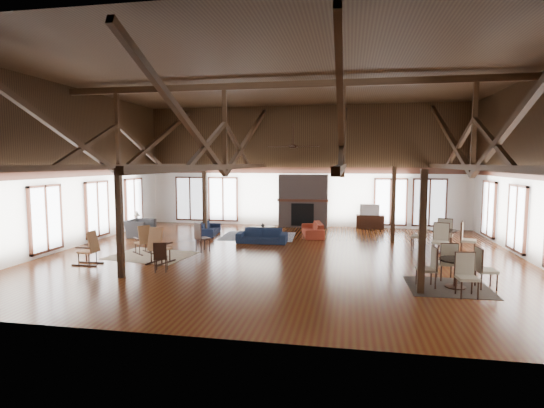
% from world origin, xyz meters
% --- Properties ---
extents(floor, '(16.00, 16.00, 0.00)m').
position_xyz_m(floor, '(0.00, 0.00, 0.00)').
color(floor, '#572F12').
rests_on(floor, ground).
extents(ceiling, '(16.00, 14.00, 0.02)m').
position_xyz_m(ceiling, '(0.00, 0.00, 6.00)').
color(ceiling, black).
rests_on(ceiling, wall_back).
extents(wall_back, '(16.00, 0.02, 6.00)m').
position_xyz_m(wall_back, '(0.00, 7.00, 3.00)').
color(wall_back, white).
rests_on(wall_back, floor).
extents(wall_front, '(16.00, 0.02, 6.00)m').
position_xyz_m(wall_front, '(0.00, -7.00, 3.00)').
color(wall_front, white).
rests_on(wall_front, floor).
extents(wall_left, '(0.02, 14.00, 6.00)m').
position_xyz_m(wall_left, '(-8.00, 0.00, 3.00)').
color(wall_left, white).
rests_on(wall_left, floor).
extents(wall_right, '(0.02, 14.00, 6.00)m').
position_xyz_m(wall_right, '(8.00, 0.00, 3.00)').
color(wall_right, white).
rests_on(wall_right, floor).
extents(roof_truss, '(15.60, 14.07, 3.14)m').
position_xyz_m(roof_truss, '(0.00, 0.00, 4.03)').
color(roof_truss, black).
rests_on(roof_truss, wall_back).
extents(post_grid, '(8.16, 7.16, 3.05)m').
position_xyz_m(post_grid, '(0.00, 0.00, 1.52)').
color(post_grid, black).
rests_on(post_grid, floor).
extents(fireplace, '(2.50, 0.69, 2.60)m').
position_xyz_m(fireplace, '(0.00, 6.67, 1.29)').
color(fireplace, brown).
rests_on(fireplace, floor).
extents(ceiling_fan, '(1.60, 1.60, 0.75)m').
position_xyz_m(ceiling_fan, '(0.50, -1.00, 3.73)').
color(ceiling_fan, black).
rests_on(ceiling_fan, roof_truss).
extents(sofa_navy_front, '(2.00, 0.79, 0.58)m').
position_xyz_m(sofa_navy_front, '(-1.16, 2.20, 0.29)').
color(sofa_navy_front, '#131D35').
rests_on(sofa_navy_front, floor).
extents(sofa_navy_left, '(1.95, 0.96, 0.55)m').
position_xyz_m(sofa_navy_left, '(-3.88, 3.68, 0.27)').
color(sofa_navy_left, '#141D39').
rests_on(sofa_navy_left, floor).
extents(sofa_orange, '(2.16, 1.18, 0.60)m').
position_xyz_m(sofa_orange, '(0.69, 4.10, 0.30)').
color(sofa_orange, maroon).
rests_on(sofa_orange, floor).
extents(coffee_table, '(1.21, 0.90, 0.42)m').
position_xyz_m(coffee_table, '(-1.47, 3.76, 0.36)').
color(coffee_table, brown).
rests_on(coffee_table, floor).
extents(vase, '(0.22, 0.22, 0.17)m').
position_xyz_m(vase, '(-1.43, 3.67, 0.50)').
color(vase, '#B2B2B2').
rests_on(vase, coffee_table).
extents(armchair, '(1.16, 1.03, 0.74)m').
position_xyz_m(armchair, '(-6.62, 2.60, 0.37)').
color(armchair, '#2B2B2D').
rests_on(armchair, floor).
extents(side_table_lamp, '(0.41, 0.41, 1.04)m').
position_xyz_m(side_table_lamp, '(-7.15, 3.34, 0.40)').
color(side_table_lamp, black).
rests_on(side_table_lamp, floor).
extents(rocking_chair_a, '(0.87, 0.82, 1.02)m').
position_xyz_m(rocking_chair_a, '(-4.82, -0.58, 0.48)').
color(rocking_chair_a, brown).
rests_on(rocking_chair_a, floor).
extents(rocking_chair_b, '(0.71, 1.00, 1.17)m').
position_xyz_m(rocking_chair_b, '(-3.69, -1.82, 0.55)').
color(rocking_chair_b, brown).
rests_on(rocking_chair_b, floor).
extents(rocking_chair_c, '(0.84, 0.48, 1.08)m').
position_xyz_m(rocking_chair_c, '(-5.72, -2.34, 0.51)').
color(rocking_chair_c, brown).
rests_on(rocking_chair_c, floor).
extents(side_chair_a, '(0.62, 0.62, 1.04)m').
position_xyz_m(side_chair_a, '(-3.00, 0.15, 0.61)').
color(side_chair_a, black).
rests_on(side_chair_a, floor).
extents(side_chair_b, '(0.47, 0.47, 0.90)m').
position_xyz_m(side_chair_b, '(-3.16, -2.77, 0.52)').
color(side_chair_b, black).
rests_on(side_chair_b, floor).
extents(cafe_table_near, '(2.02, 2.02, 1.04)m').
position_xyz_m(cafe_table_near, '(4.97, -2.86, 0.52)').
color(cafe_table_near, black).
rests_on(cafe_table_near, floor).
extents(cafe_table_far, '(2.23, 2.23, 1.14)m').
position_xyz_m(cafe_table_far, '(5.54, 1.56, 0.57)').
color(cafe_table_far, black).
rests_on(cafe_table_far, floor).
extents(cup_near, '(0.18, 0.18, 0.11)m').
position_xyz_m(cup_near, '(4.99, -2.92, 0.80)').
color(cup_near, '#B2B2B2').
rests_on(cup_near, cafe_table_near).
extents(cup_far, '(0.16, 0.16, 0.10)m').
position_xyz_m(cup_far, '(5.48, 1.47, 0.88)').
color(cup_far, '#B2B2B2').
rests_on(cup_far, cafe_table_far).
extents(tv_console, '(1.31, 0.49, 0.66)m').
position_xyz_m(tv_console, '(3.25, 6.75, 0.33)').
color(tv_console, black).
rests_on(tv_console, floor).
extents(television, '(0.93, 0.21, 0.53)m').
position_xyz_m(television, '(3.23, 6.75, 0.92)').
color(television, '#B2B2B2').
rests_on(television, tv_console).
extents(rug_tan, '(2.94, 2.46, 0.01)m').
position_xyz_m(rug_tan, '(-4.44, -0.78, 0.01)').
color(rug_tan, tan).
rests_on(rug_tan, floor).
extents(rug_navy, '(3.23, 2.51, 0.01)m').
position_xyz_m(rug_navy, '(-1.62, 3.63, 0.01)').
color(rug_navy, '#192446').
rests_on(rug_navy, floor).
extents(rug_dark, '(2.06, 1.88, 0.01)m').
position_xyz_m(rug_dark, '(4.80, -2.86, 0.01)').
color(rug_dark, black).
rests_on(rug_dark, floor).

